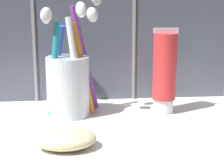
# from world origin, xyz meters

# --- Properties ---
(sink_counter) EXTENTS (0.68, 0.40, 0.02)m
(sink_counter) POSITION_xyz_m (0.00, 0.00, 0.01)
(sink_counter) COLOR white
(sink_counter) RESTS_ON ground
(toothbrush_cup) EXTENTS (0.10, 0.09, 0.19)m
(toothbrush_cup) POSITION_xyz_m (-0.09, 0.11, 0.07)
(toothbrush_cup) COLOR silver
(toothbrush_cup) RESTS_ON sink_counter
(toothpaste_tube) EXTENTS (0.04, 0.04, 0.13)m
(toothpaste_tube) POSITION_xyz_m (0.05, 0.11, 0.09)
(toothpaste_tube) COLOR white
(toothpaste_tube) RESTS_ON sink_counter
(soap_bar) EXTENTS (0.07, 0.06, 0.02)m
(soap_bar) POSITION_xyz_m (-0.10, -0.02, 0.03)
(soap_bar) COLOR beige
(soap_bar) RESTS_ON sink_counter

